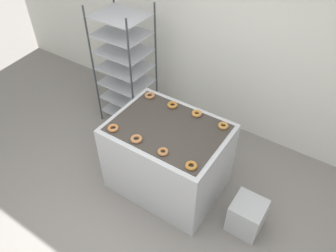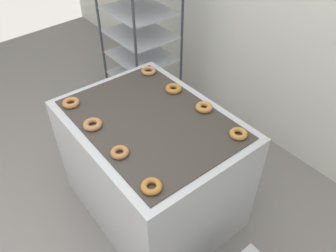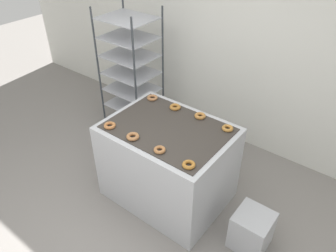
{
  "view_description": "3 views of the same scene",
  "coord_description": "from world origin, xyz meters",
  "views": [
    {
      "loc": [
        1.38,
        -1.38,
        3.17
      ],
      "look_at": [
        0.0,
        0.71,
        0.93
      ],
      "focal_mm": 35.0,
      "sensor_mm": 36.0,
      "label": 1
    },
    {
      "loc": [
        1.37,
        -0.22,
        2.24
      ],
      "look_at": [
        0.0,
        0.86,
        0.76
      ],
      "focal_mm": 35.0,
      "sensor_mm": 36.0,
      "label": 2
    },
    {
      "loc": [
        1.57,
        -1.33,
        2.74
      ],
      "look_at": [
        0.0,
        0.71,
        0.93
      ],
      "focal_mm": 35.0,
      "sensor_mm": 36.0,
      "label": 3
    }
  ],
  "objects": [
    {
      "name": "donut_near_midright",
      "position": [
        0.16,
        0.38,
        0.92
      ],
      "size": [
        0.11,
        0.11,
        0.03
      ],
      "primitive_type": "torus",
      "color": "#A96E3E",
      "rests_on": "fryer_machine"
    },
    {
      "name": "fryer_machine",
      "position": [
        0.0,
        0.71,
        0.45
      ],
      "size": [
        1.22,
        0.92,
        0.91
      ],
      "color": "#B7BABF",
      "rests_on": "ground_plane"
    },
    {
      "name": "ground_plane",
      "position": [
        0.0,
        0.0,
        0.0
      ],
      "size": [
        14.0,
        14.0,
        0.0
      ],
      "primitive_type": "plane",
      "color": "gray"
    },
    {
      "name": "donut_near_midleft",
      "position": [
        -0.16,
        0.38,
        0.93
      ],
      "size": [
        0.12,
        0.12,
        0.04
      ],
      "primitive_type": "torus",
      "color": "#AB7143",
      "rests_on": "fryer_machine"
    },
    {
      "name": "baking_rack_cart",
      "position": [
        -1.16,
        1.43,
        0.87
      ],
      "size": [
        0.66,
        0.55,
        1.71
      ],
      "color": "#33383D",
      "rests_on": "ground_plane"
    },
    {
      "name": "donut_far_left",
      "position": [
        -0.47,
        1.04,
        0.92
      ],
      "size": [
        0.12,
        0.12,
        0.03
      ],
      "primitive_type": "torus",
      "color": "#AA7043",
      "rests_on": "fryer_machine"
    },
    {
      "name": "donut_near_left",
      "position": [
        -0.45,
        0.38,
        0.92
      ],
      "size": [
        0.12,
        0.12,
        0.03
      ],
      "primitive_type": "torus",
      "color": "#B36F3C",
      "rests_on": "fryer_machine"
    },
    {
      "name": "donut_far_midright",
      "position": [
        0.15,
        1.05,
        0.93
      ],
      "size": [
        0.11,
        0.11,
        0.04
      ],
      "primitive_type": "torus",
      "color": "#B47737",
      "rests_on": "fryer_machine"
    },
    {
      "name": "donut_far_midleft",
      "position": [
        -0.15,
        1.03,
        0.93
      ],
      "size": [
        0.12,
        0.12,
        0.04
      ],
      "primitive_type": "torus",
      "color": "#AC702E",
      "rests_on": "fryer_machine"
    },
    {
      "name": "wall_back",
      "position": [
        0.0,
        2.12,
        1.4
      ],
      "size": [
        8.0,
        0.05,
        2.8
      ],
      "color": "silver",
      "rests_on": "ground_plane"
    },
    {
      "name": "glaze_bin",
      "position": [
        1.01,
        0.67,
        0.2
      ],
      "size": [
        0.33,
        0.33,
        0.39
      ],
      "color": "#B7BABF",
      "rests_on": "ground_plane"
    },
    {
      "name": "donut_near_right",
      "position": [
        0.47,
        0.38,
        0.92
      ],
      "size": [
        0.11,
        0.11,
        0.03
      ],
      "primitive_type": "torus",
      "color": "#AD702C",
      "rests_on": "fryer_machine"
    },
    {
      "name": "donut_far_right",
      "position": [
        0.47,
        1.03,
        0.92
      ],
      "size": [
        0.11,
        0.11,
        0.03
      ],
      "primitive_type": "torus",
      "color": "#B57A35",
      "rests_on": "fryer_machine"
    }
  ]
}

